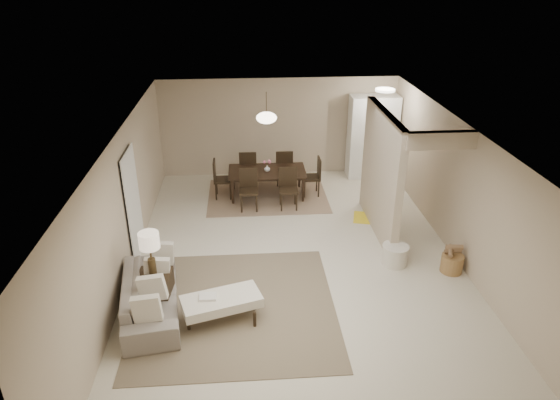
{
  "coord_description": "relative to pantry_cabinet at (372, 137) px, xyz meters",
  "views": [
    {
      "loc": [
        -0.9,
        -7.75,
        5.04
      ],
      "look_at": [
        -0.27,
        0.6,
        1.05
      ],
      "focal_mm": 32.0,
      "sensor_mm": 36.0,
      "label": 1
    }
  ],
  "objects": [
    {
      "name": "doorway",
      "position": [
        -5.32,
        -3.55,
        -0.03
      ],
      "size": [
        0.04,
        0.9,
        2.04
      ],
      "primitive_type": "cube",
      "color": "black",
      "rests_on": "floor"
    },
    {
      "name": "ottoman_bench",
      "position": [
        -3.68,
        -5.63,
        -0.71
      ],
      "size": [
        1.31,
        0.87,
        0.43
      ],
      "rotation": [
        0.0,
        0.0,
        0.29
      ],
      "color": "silver",
      "rests_on": "living_rug"
    },
    {
      "name": "sofa",
      "position": [
        -4.8,
        -5.33,
        -0.75
      ],
      "size": [
        2.18,
        1.11,
        0.61
      ],
      "primitive_type": "imported",
      "rotation": [
        0.0,
        0.0,
        1.72
      ],
      "color": "gray",
      "rests_on": "floor"
    },
    {
      "name": "dining_rug",
      "position": [
        -2.73,
        -1.1,
        -1.04
      ],
      "size": [
        2.8,
        2.1,
        0.01
      ],
      "primitive_type": "cube",
      "color": "#8E7158",
      "rests_on": "floor"
    },
    {
      "name": "floor",
      "position": [
        -2.35,
        -4.15,
        -1.05
      ],
      "size": [
        9.0,
        9.0,
        0.0
      ],
      "primitive_type": "plane",
      "color": "beige",
      "rests_on": "ground"
    },
    {
      "name": "side_table",
      "position": [
        -4.75,
        -5.16,
        -0.76
      ],
      "size": [
        0.57,
        0.57,
        0.58
      ],
      "primitive_type": "cube",
      "rotation": [
        0.0,
        0.0,
        -0.08
      ],
      "color": "black",
      "rests_on": "floor"
    },
    {
      "name": "wicker_basket",
      "position": [
        0.4,
        -4.58,
        -0.88
      ],
      "size": [
        0.42,
        0.42,
        0.33
      ],
      "primitive_type": "cylinder",
      "rotation": [
        0.0,
        0.0,
        0.09
      ],
      "color": "olive",
      "rests_on": "floor"
    },
    {
      "name": "partition",
      "position": [
        -0.55,
        -2.9,
        0.2
      ],
      "size": [
        0.15,
        2.5,
        2.5
      ],
      "primitive_type": "cube",
      "color": "#BBA88D",
      "rests_on": "floor"
    },
    {
      "name": "vase",
      "position": [
        -2.73,
        -1.1,
        -0.34
      ],
      "size": [
        0.16,
        0.16,
        0.15
      ],
      "primitive_type": "imported",
      "rotation": [
        0.0,
        0.0,
        0.16
      ],
      "color": "white",
      "rests_on": "dining_table"
    },
    {
      "name": "ceiling",
      "position": [
        -2.35,
        -4.15,
        1.45
      ],
      "size": [
        9.0,
        9.0,
        0.0
      ],
      "primitive_type": "plane",
      "rotation": [
        3.14,
        0.0,
        0.0
      ],
      "color": "white",
      "rests_on": "back_wall"
    },
    {
      "name": "dining_chairs",
      "position": [
        -2.73,
        -1.1,
        -0.59
      ],
      "size": [
        2.49,
        1.81,
        0.93
      ],
      "color": "black",
      "rests_on": "dining_rug"
    },
    {
      "name": "table_lamp",
      "position": [
        -4.75,
        -5.16,
        0.09
      ],
      "size": [
        0.32,
        0.32,
        0.76
      ],
      "color": "#4A3920",
      "rests_on": "side_table"
    },
    {
      "name": "dining_table",
      "position": [
        -2.73,
        -1.1,
        -0.73
      ],
      "size": [
        1.81,
        1.02,
        0.63
      ],
      "primitive_type": "imported",
      "rotation": [
        0.0,
        0.0,
        -0.01
      ],
      "color": "black",
      "rests_on": "dining_rug"
    },
    {
      "name": "right_wall",
      "position": [
        0.65,
        -4.15,
        0.2
      ],
      "size": [
        0.0,
        9.0,
        9.0
      ],
      "primitive_type": "plane",
      "rotation": [
        1.57,
        0.0,
        -1.57
      ],
      "color": "#BBA88D",
      "rests_on": "floor"
    },
    {
      "name": "left_wall",
      "position": [
        -5.35,
        -4.15,
        0.2
      ],
      "size": [
        0.0,
        9.0,
        9.0
      ],
      "primitive_type": "plane",
      "rotation": [
        1.57,
        0.0,
        1.57
      ],
      "color": "#BBA88D",
      "rests_on": "floor"
    },
    {
      "name": "pantry_cabinet",
      "position": [
        0.0,
        0.0,
        0.0
      ],
      "size": [
        1.2,
        0.55,
        2.1
      ],
      "primitive_type": "cube",
      "color": "white",
      "rests_on": "floor"
    },
    {
      "name": "back_wall",
      "position": [
        -2.35,
        0.35,
        0.2
      ],
      "size": [
        6.0,
        0.0,
        6.0
      ],
      "primitive_type": "plane",
      "rotation": [
        1.57,
        0.0,
        0.0
      ],
      "color": "#BBA88D",
      "rests_on": "floor"
    },
    {
      "name": "yellow_mat",
      "position": [
        -0.45,
        -2.46,
        -1.04
      ],
      "size": [
        1.05,
        0.78,
        0.01
      ],
      "primitive_type": "cube",
      "rotation": [
        0.0,
        0.0,
        -0.25
      ],
      "color": "yellow",
      "rests_on": "floor"
    },
    {
      "name": "flush_light",
      "position": [
        -0.05,
        -0.95,
        1.41
      ],
      "size": [
        0.44,
        0.44,
        0.05
      ],
      "primitive_type": "cylinder",
      "color": "white",
      "rests_on": "ceiling"
    },
    {
      "name": "living_rug",
      "position": [
        -3.48,
        -5.33,
        -1.04
      ],
      "size": [
        3.2,
        3.2,
        0.01
      ],
      "primitive_type": "cube",
      "color": "brown",
      "rests_on": "floor"
    },
    {
      "name": "round_pouf",
      "position": [
        -0.55,
        -4.25,
        -0.86
      ],
      "size": [
        0.48,
        0.48,
        0.38
      ],
      "primitive_type": "cylinder",
      "color": "silver",
      "rests_on": "floor"
    },
    {
      "name": "pendant_light",
      "position": [
        -2.73,
        -1.1,
        0.87
      ],
      "size": [
        0.46,
        0.46,
        0.71
      ],
      "color": "#4A3920",
      "rests_on": "ceiling"
    }
  ]
}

